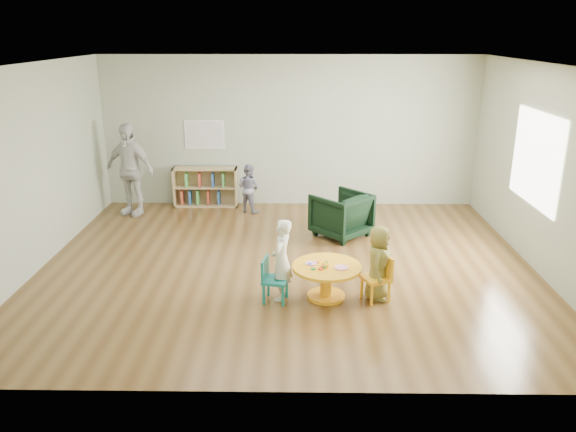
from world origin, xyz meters
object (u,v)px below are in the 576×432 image
object	(u,v)px
bookshelf	(205,187)
child_right	(378,263)
toddler	(249,188)
activity_table	(327,275)
child_left	(282,260)
kid_chair_left	(272,278)
kid_chair_right	(379,276)
armchair	(341,215)
adult_caretaker	(130,169)

from	to	relation	value
bookshelf	child_right	bearing A→B (deg)	-54.64
toddler	activity_table	bearing A→B (deg)	139.52
activity_table	bookshelf	distance (m)	4.43
child_left	toddler	size ratio (longest dim) A/B	1.16
kid_chair_left	bookshelf	bearing A→B (deg)	-149.42
activity_table	kid_chair_right	size ratio (longest dim) A/B	1.50
activity_table	armchair	world-z (taller)	armchair
armchair	activity_table	bearing A→B (deg)	37.46
activity_table	adult_caretaker	bearing A→B (deg)	135.22
kid_chair_right	armchair	distance (m)	2.30
activity_table	child_left	world-z (taller)	child_left
adult_caretaker	kid_chair_right	bearing A→B (deg)	-18.43
kid_chair_left	bookshelf	size ratio (longest dim) A/B	0.47
toddler	adult_caretaker	world-z (taller)	adult_caretaker
armchair	bookshelf	bearing A→B (deg)	-77.41
kid_chair_left	toddler	distance (m)	3.66
kid_chair_left	toddler	bearing A→B (deg)	-160.22
child_left	kid_chair_right	bearing A→B (deg)	108.33
child_right	toddler	world-z (taller)	child_right
bookshelf	child_right	distance (m)	4.77
kid_chair_right	adult_caretaker	bearing A→B (deg)	26.89
activity_table	kid_chair_right	xyz separation A→B (m)	(0.65, -0.04, 0.01)
kid_chair_left	child_right	size ratio (longest dim) A/B	0.59
activity_table	child_right	size ratio (longest dim) A/B	0.91
armchair	toddler	size ratio (longest dim) A/B	0.89
child_right	adult_caretaker	bearing A→B (deg)	65.84
child_left	child_right	bearing A→B (deg)	110.03
kid_chair_right	child_left	world-z (taller)	child_left
kid_chair_left	armchair	distance (m)	2.56
kid_chair_right	child_left	distance (m)	1.23
child_left	kid_chair_left	bearing A→B (deg)	-41.94
kid_chair_left	child_left	world-z (taller)	child_left
child_left	activity_table	bearing A→B (deg)	112.07
child_right	bookshelf	bearing A→B (deg)	51.11
kid_chair_right	child_right	xyz separation A→B (m)	(-0.01, 0.04, 0.17)
activity_table	child_right	world-z (taller)	child_right
kid_chair_left	kid_chair_right	xyz separation A→B (m)	(1.33, 0.06, 0.01)
armchair	child_right	distance (m)	2.26
kid_chair_right	bookshelf	world-z (taller)	bookshelf
kid_chair_left	child_left	size ratio (longest dim) A/B	0.54
kid_chair_left	kid_chair_right	bearing A→B (deg)	103.31
activity_table	bookshelf	size ratio (longest dim) A/B	0.72
kid_chair_right	child_right	world-z (taller)	child_right
activity_table	child_left	bearing A→B (deg)	-176.48
kid_chair_right	adult_caretaker	world-z (taller)	adult_caretaker
toddler	kid_chair_right	bearing A→B (deg)	148.04
kid_chair_left	adult_caretaker	xyz separation A→B (m)	(-2.71, 3.46, 0.53)
activity_table	child_left	size ratio (longest dim) A/B	0.83
armchair	child_left	world-z (taller)	child_left
armchair	child_right	xyz separation A→B (m)	(0.29, -2.24, 0.11)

